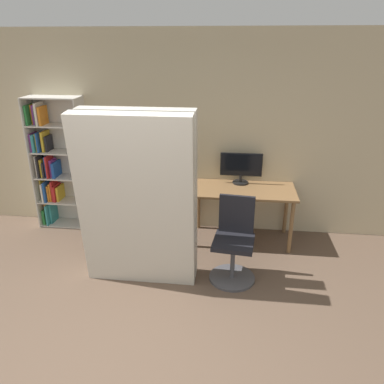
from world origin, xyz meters
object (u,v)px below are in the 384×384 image
(monitor, at_px, (241,167))
(mattress_near, at_px, (136,204))
(bookshelf, at_px, (55,164))
(mattress_far, at_px, (141,197))
(office_chair, at_px, (234,246))

(monitor, distance_m, mattress_near, 1.72)
(bookshelf, bearing_deg, mattress_far, -36.36)
(monitor, bearing_deg, bookshelf, -179.80)
(office_chair, height_order, mattress_near, mattress_near)
(bookshelf, relative_size, mattress_far, 0.97)
(office_chair, distance_m, bookshelf, 2.82)
(monitor, bearing_deg, mattress_far, -133.75)
(mattress_near, xyz_separation_m, mattress_far, (0.00, 0.21, -0.00))
(monitor, relative_size, office_chair, 0.59)
(mattress_far, bearing_deg, bookshelf, 143.64)
(office_chair, relative_size, mattress_near, 0.49)
(monitor, height_order, office_chair, monitor)
(monitor, relative_size, mattress_near, 0.29)
(monitor, bearing_deg, office_chair, -92.98)
(monitor, height_order, mattress_far, mattress_far)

